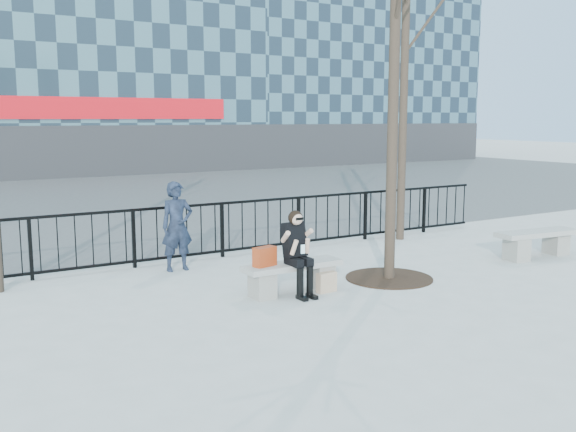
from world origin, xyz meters
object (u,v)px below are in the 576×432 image
bench_second (537,241)px  standing_man (177,226)px  bench_main (293,274)px  seated_woman (298,253)px

bench_second → standing_man: (-6.54, 2.67, 0.48)m
bench_main → seated_woman: bearing=-90.0°
bench_main → standing_man: 2.63m
bench_main → bench_second: bench_second is taller
bench_second → seated_woman: bearing=-174.2°
seated_woman → standing_man: size_ratio=0.82×
seated_woman → standing_man: (-0.99, 2.55, 0.14)m
bench_second → standing_man: size_ratio=1.11×
bench_second → seated_woman: 5.57m
seated_woman → standing_man: bearing=111.2°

